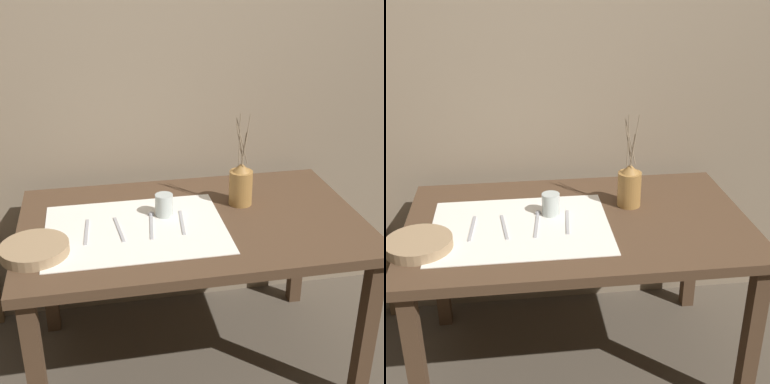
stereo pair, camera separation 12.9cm
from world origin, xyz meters
TOP-DOWN VIEW (x-y plane):
  - ground_plane at (0.00, 0.00)m, footprint 12.00×12.00m
  - stone_wall_back at (0.00, 0.53)m, footprint 7.00×0.06m
  - wooden_table at (0.00, 0.00)m, footprint 1.35×0.83m
  - linen_cloth at (-0.23, -0.04)m, footprint 0.68×0.51m
  - pitcher_with_flowers at (0.23, 0.10)m, footprint 0.10×0.10m
  - wooden_bowl at (-0.59, -0.16)m, footprint 0.24×0.24m
  - glass_tumbler_near at (-0.10, 0.05)m, footprint 0.07×0.07m
  - fork_inner at (-0.41, -0.03)m, footprint 0.02×0.20m
  - fork_outer at (-0.29, -0.03)m, footprint 0.03×0.20m
  - spoon_inner at (-0.16, 0.02)m, footprint 0.04×0.21m
  - knife_center at (-0.04, -0.02)m, footprint 0.03×0.20m

SIDE VIEW (x-z plane):
  - ground_plane at x=0.00m, z-range 0.00..0.00m
  - wooden_table at x=0.00m, z-range 0.27..0.98m
  - linen_cloth at x=-0.23m, z-range 0.71..0.71m
  - fork_inner at x=-0.41m, z-range 0.71..0.72m
  - fork_outer at x=-0.29m, z-range 0.71..0.72m
  - knife_center at x=-0.04m, z-range 0.71..0.72m
  - spoon_inner at x=-0.16m, z-range 0.71..0.73m
  - wooden_bowl at x=-0.59m, z-range 0.71..0.75m
  - glass_tumbler_near at x=-0.10m, z-range 0.71..0.80m
  - pitcher_with_flowers at x=0.23m, z-range 0.60..0.99m
  - stone_wall_back at x=0.00m, z-range 0.00..2.40m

